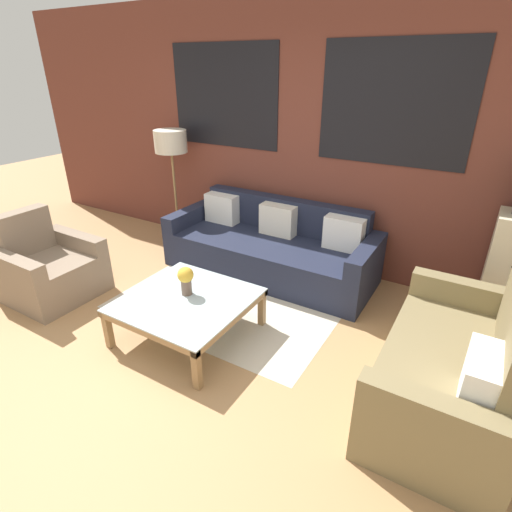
{
  "coord_description": "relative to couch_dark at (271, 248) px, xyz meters",
  "views": [
    {
      "loc": [
        1.86,
        -1.59,
        2.14
      ],
      "look_at": [
        0.18,
        1.22,
        0.55
      ],
      "focal_mm": 28.0,
      "sensor_mm": 36.0,
      "label": 1
    }
  ],
  "objects": [
    {
      "name": "coffee_table",
      "position": [
        -0.03,
        -1.41,
        0.04
      ],
      "size": [
        1.0,
        1.0,
        0.37
      ],
      "color": "silver",
      "rests_on": "ground_plane"
    },
    {
      "name": "ground_plane",
      "position": [
        0.06,
        -1.95,
        -0.28
      ],
      "size": [
        16.0,
        16.0,
        0.0
      ],
      "primitive_type": "plane",
      "color": "#AD7F51"
    },
    {
      "name": "flower_vase",
      "position": [
        -0.08,
        -1.34,
        0.23
      ],
      "size": [
        0.14,
        0.14,
        0.25
      ],
      "color": "brown",
      "rests_on": "coffee_table"
    },
    {
      "name": "armchair_corner",
      "position": [
        -1.67,
        -1.57,
        -0.0
      ],
      "size": [
        0.8,
        0.8,
        0.84
      ],
      "color": "#84705B",
      "rests_on": "ground_plane"
    },
    {
      "name": "couch_dark",
      "position": [
        0.0,
        0.0,
        0.0
      ],
      "size": [
        2.3,
        0.88,
        0.78
      ],
      "color": "#1E2338",
      "rests_on": "ground_plane"
    },
    {
      "name": "rug",
      "position": [
        -0.03,
        -0.78,
        -0.28
      ],
      "size": [
        2.11,
        1.5,
        0.0
      ],
      "color": "beige",
      "rests_on": "ground_plane"
    },
    {
      "name": "floor_lamp",
      "position": [
        -1.47,
        0.13,
        0.95
      ],
      "size": [
        0.39,
        0.39,
        1.43
      ],
      "color": "olive",
      "rests_on": "ground_plane"
    },
    {
      "name": "wall_back_brick",
      "position": [
        0.06,
        0.49,
        1.13
      ],
      "size": [
        8.4,
        0.09,
        2.8
      ],
      "color": "brown",
      "rests_on": "ground_plane"
    },
    {
      "name": "settee_vintage",
      "position": [
        2.01,
        -1.12,
        0.03
      ],
      "size": [
        0.8,
        1.54,
        0.92
      ],
      "color": "olive",
      "rests_on": "ground_plane"
    },
    {
      "name": "drawer_cabinet",
      "position": [
        2.24,
        0.21,
        0.23
      ],
      "size": [
        0.38,
        0.41,
        1.02
      ],
      "color": "beige",
      "rests_on": "ground_plane"
    }
  ]
}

